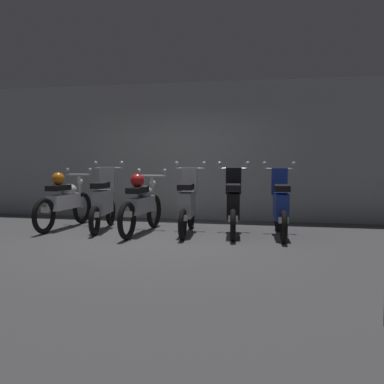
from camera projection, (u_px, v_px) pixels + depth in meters
name	position (u px, v px, depth m)	size (l,w,h in m)	color
ground_plane	(154.00, 240.00, 7.27)	(80.00, 80.00, 0.00)	#4C4C4F
back_wall	(188.00, 152.00, 9.74)	(16.00, 0.30, 2.97)	#9EA0A3
motorbike_slot_0	(65.00, 201.00, 8.47)	(0.59, 1.95, 1.15)	black
motorbike_slot_1	(103.00, 202.00, 8.28)	(0.58, 1.68, 1.29)	black
motorbike_slot_2	(142.00, 204.00, 7.90)	(0.59, 1.95, 1.15)	black
motorbike_slot_3	(187.00, 204.00, 7.86)	(0.59, 1.68, 1.29)	black
motorbike_slot_4	(233.00, 205.00, 7.75)	(0.59, 1.68, 1.29)	black
motorbike_slot_5	(280.00, 206.00, 7.58)	(0.59, 1.68, 1.29)	black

